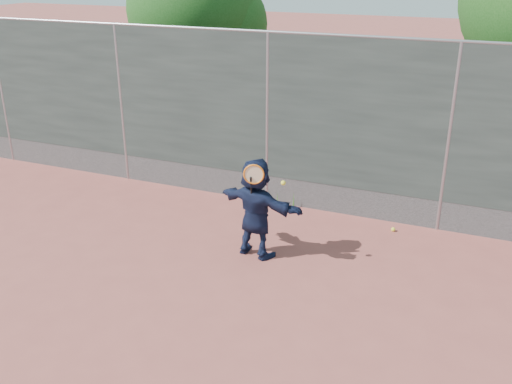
% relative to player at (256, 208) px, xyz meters
% --- Properties ---
extents(ground, '(80.00, 80.00, 0.00)m').
position_rel_player_xyz_m(ground, '(-0.59, -1.57, -0.75)').
color(ground, '#9E4C42').
rests_on(ground, ground).
extents(player, '(1.47, 0.76, 1.51)m').
position_rel_player_xyz_m(player, '(0.00, 0.00, 0.00)').
color(player, '#151D3A').
rests_on(player, ground).
extents(ball_ground, '(0.07, 0.07, 0.07)m').
position_rel_player_xyz_m(ball_ground, '(1.76, 1.56, -0.72)').
color(ball_ground, yellow).
rests_on(ball_ground, ground).
extents(fence, '(20.00, 0.06, 3.03)m').
position_rel_player_xyz_m(fence, '(-0.59, 1.93, 0.83)').
color(fence, '#38423D').
rests_on(fence, ground).
extents(swing_action, '(0.59, 0.15, 0.51)m').
position_rel_player_xyz_m(swing_action, '(0.09, -0.19, 0.57)').
color(swing_action, orange).
rests_on(swing_action, ground).
extents(tree_left, '(3.15, 3.00, 4.53)m').
position_rel_player_xyz_m(tree_left, '(-3.44, 4.98, 2.18)').
color(tree_left, '#382314').
rests_on(tree_left, ground).
extents(weed_clump, '(0.68, 0.07, 0.30)m').
position_rel_player_xyz_m(weed_clump, '(-0.30, 1.81, -0.62)').
color(weed_clump, '#387226').
rests_on(weed_clump, ground).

